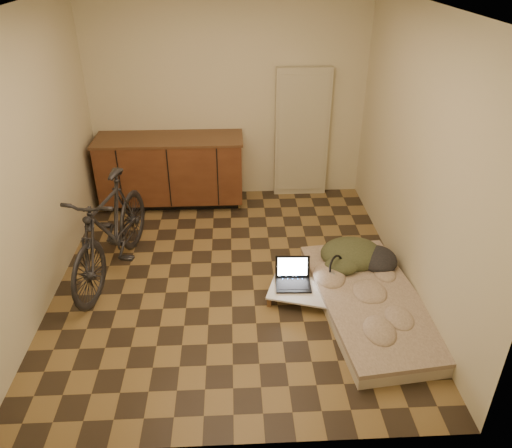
{
  "coord_description": "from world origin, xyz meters",
  "views": [
    {
      "loc": [
        0.04,
        -4.25,
        3.05
      ],
      "look_at": [
        0.26,
        0.12,
        0.55
      ],
      "focal_mm": 35.0,
      "sensor_mm": 36.0,
      "label": 1
    }
  ],
  "objects_px": {
    "bicycle": "(110,225)",
    "lap_desk": "(305,291)",
    "futon": "(370,302)",
    "laptop": "(293,279)"
  },
  "relations": [
    {
      "from": "bicycle",
      "to": "lap_desk",
      "type": "distance_m",
      "value": 2.04
    },
    {
      "from": "futon",
      "to": "lap_desk",
      "type": "xyz_separation_m",
      "value": [
        -0.59,
        0.18,
        0.02
      ]
    },
    {
      "from": "futon",
      "to": "bicycle",
      "type": "bearing_deg",
      "value": 157.33
    },
    {
      "from": "lap_desk",
      "to": "bicycle",
      "type": "bearing_deg",
      "value": -178.68
    },
    {
      "from": "lap_desk",
      "to": "laptop",
      "type": "bearing_deg",
      "value": 149.34
    },
    {
      "from": "bicycle",
      "to": "lap_desk",
      "type": "relative_size",
      "value": 2.27
    },
    {
      "from": "bicycle",
      "to": "futon",
      "type": "height_order",
      "value": "bicycle"
    },
    {
      "from": "bicycle",
      "to": "laptop",
      "type": "xyz_separation_m",
      "value": [
        1.8,
        -0.43,
        -0.41
      ]
    },
    {
      "from": "futon",
      "to": "laptop",
      "type": "bearing_deg",
      "value": 150.22
    },
    {
      "from": "bicycle",
      "to": "lap_desk",
      "type": "bearing_deg",
      "value": -3.62
    }
  ]
}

